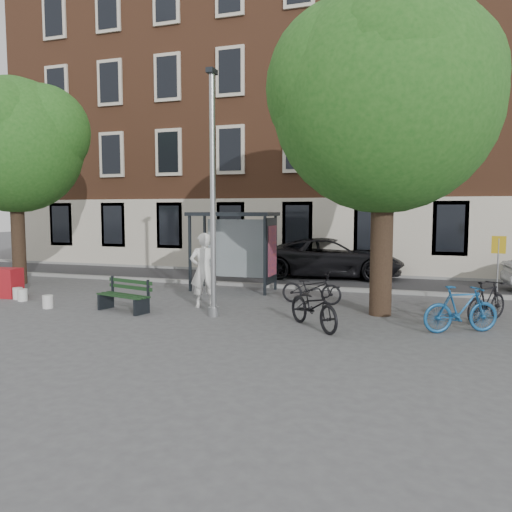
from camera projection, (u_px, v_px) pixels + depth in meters
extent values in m
plane|color=#4C4C4F|center=(214.00, 316.00, 12.66)|extent=(90.00, 90.00, 0.00)
cube|color=#28282B|center=(285.00, 280.00, 19.28)|extent=(40.00, 4.00, 0.01)
cube|color=gray|center=(270.00, 286.00, 17.38)|extent=(40.00, 0.25, 0.12)
cube|color=gray|center=(297.00, 272.00, 21.17)|extent=(40.00, 0.25, 0.12)
cube|color=brown|center=(318.00, 122.00, 24.32)|extent=(30.00, 8.00, 14.00)
cylinder|color=#9EA0A3|center=(213.00, 197.00, 12.39)|extent=(0.14, 0.14, 6.00)
cylinder|color=#9EA0A3|center=(214.00, 311.00, 12.65)|extent=(0.28, 0.28, 0.24)
cube|color=#1E2328|center=(212.00, 71.00, 12.11)|extent=(0.18, 0.35, 0.12)
cylinder|color=black|center=(381.00, 249.00, 12.67)|extent=(0.56, 0.56, 3.40)
sphere|color=#205519|center=(385.00, 100.00, 12.34)|extent=(5.60, 5.60, 5.60)
sphere|color=#205519|center=(424.00, 80.00, 12.39)|extent=(3.92, 3.92, 3.92)
sphere|color=#205519|center=(351.00, 87.00, 12.28)|extent=(4.20, 4.20, 4.20)
sphere|color=#205519|center=(392.00, 64.00, 11.37)|extent=(3.64, 3.64, 3.64)
cylinder|color=black|center=(18.00, 240.00, 18.18)|extent=(0.48, 0.48, 3.20)
sphere|color=#205519|center=(14.00, 146.00, 17.87)|extent=(4.80, 4.80, 4.80)
sphere|color=#205519|center=(42.00, 132.00, 17.92)|extent=(3.36, 3.36, 3.36)
cube|color=#1E2328|center=(190.00, 254.00, 16.49)|extent=(0.08, 0.08, 2.50)
cube|color=#1E2328|center=(265.00, 256.00, 15.67)|extent=(0.08, 0.08, 2.50)
cube|color=#1E2328|center=(205.00, 251.00, 17.62)|extent=(0.08, 0.08, 2.50)
cube|color=#1E2328|center=(275.00, 253.00, 16.80)|extent=(0.08, 0.08, 2.50)
cube|color=#1E2328|center=(233.00, 214.00, 16.53)|extent=(2.85, 1.45, 0.12)
cube|color=#8C999E|center=(239.00, 248.00, 17.20)|extent=(2.34, 0.04, 2.00)
cube|color=#1E2328|center=(270.00, 251.00, 16.23)|extent=(0.12, 1.14, 2.12)
cube|color=#D84C19|center=(272.00, 251.00, 16.20)|extent=(0.02, 0.90, 1.62)
imported|color=white|center=(204.00, 270.00, 13.74)|extent=(0.90, 0.83, 2.07)
cube|color=#1E2328|center=(106.00, 301.00, 13.60)|extent=(0.21, 0.51, 0.41)
cube|color=#1E2328|center=(142.00, 307.00, 12.84)|extent=(0.21, 0.51, 0.41)
cube|color=#18371A|center=(118.00, 296.00, 13.06)|extent=(1.59, 0.53, 0.04)
cube|color=#18371A|center=(123.00, 295.00, 13.20)|extent=(1.59, 0.53, 0.04)
cube|color=#18371A|center=(128.00, 295.00, 13.34)|extent=(1.59, 0.53, 0.04)
cube|color=#18371A|center=(130.00, 287.00, 13.39)|extent=(1.57, 0.47, 0.09)
cube|color=#18371A|center=(130.00, 281.00, 13.38)|extent=(1.57, 0.47, 0.09)
imported|color=black|center=(311.00, 288.00, 14.32)|extent=(1.77, 0.68, 0.92)
imported|color=#184E85|center=(461.00, 309.00, 10.91)|extent=(1.78, 1.22, 1.05)
imported|color=black|center=(314.00, 306.00, 11.31)|extent=(1.83, 1.89, 1.02)
imported|color=black|center=(487.00, 301.00, 12.04)|extent=(1.34, 1.61, 0.99)
imported|color=black|center=(331.00, 258.00, 19.97)|extent=(5.96, 3.33, 1.57)
cube|color=#A5161D|center=(5.00, 283.00, 15.40)|extent=(0.95, 0.68, 0.90)
cylinder|color=silver|center=(48.00, 302.00, 13.67)|extent=(0.32, 0.32, 0.36)
cylinder|color=silver|center=(23.00, 295.00, 14.76)|extent=(0.30, 0.30, 0.36)
cylinder|color=silver|center=(18.00, 293.00, 15.04)|extent=(0.37, 0.37, 0.36)
cylinder|color=#9EA0A3|center=(497.00, 276.00, 13.01)|extent=(0.04, 0.04, 1.95)
cube|color=gold|center=(499.00, 245.00, 12.94)|extent=(0.35, 0.08, 0.46)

